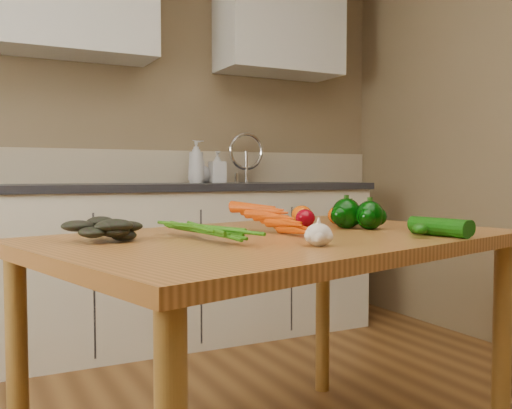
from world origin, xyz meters
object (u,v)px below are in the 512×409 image
at_px(tomato_c, 338,215).
at_px(leafy_greens, 99,223).
at_px(carrot_bunch, 250,223).
at_px(pepper_a, 346,214).
at_px(tomato_a, 305,218).
at_px(pepper_c, 370,215).
at_px(zucchini_b, 440,227).
at_px(garlic_bulb, 319,235).
at_px(tomato_b, 302,215).
at_px(table, 279,262).
at_px(soap_bottle_a, 196,162).
at_px(pepper_b, 350,214).
at_px(soap_bottle_b, 217,167).
at_px(soap_bottle_c, 202,171).
at_px(zucchini_a, 440,226).

bearing_deg(tomato_c, leafy_greens, -170.96).
bearing_deg(carrot_bunch, pepper_a, -8.00).
bearing_deg(tomato_a, tomato_c, 14.80).
xyz_separation_m(carrot_bunch, pepper_a, (0.39, 0.05, 0.01)).
relative_size(pepper_c, tomato_a, 1.37).
distance_m(tomato_c, zucchini_b, 0.48).
distance_m(garlic_bulb, tomato_a, 0.53).
bearing_deg(tomato_c, tomato_b, 157.50).
bearing_deg(table, soap_bottle_a, 62.60).
xyz_separation_m(table, tomato_a, (0.21, 0.18, 0.12)).
relative_size(garlic_bulb, tomato_c, 0.96).
xyz_separation_m(garlic_bulb, tomato_c, (0.42, 0.51, 0.00)).
xyz_separation_m(table, pepper_c, (0.36, 0.01, 0.13)).
relative_size(leafy_greens, tomato_b, 2.66).
xyz_separation_m(pepper_b, tomato_a, (-0.18, 0.01, -0.01)).
bearing_deg(pepper_c, soap_bottle_b, 84.19).
relative_size(pepper_a, tomato_a, 1.46).
bearing_deg(table, leafy_greens, 157.01).
distance_m(carrot_bunch, leafy_greens, 0.45).
distance_m(soap_bottle_a, pepper_b, 1.54).
bearing_deg(table, zucchini_b, -47.09).
height_order(table, leafy_greens, leafy_greens).
bearing_deg(leafy_greens, zucchini_b, -19.89).
xyz_separation_m(carrot_bunch, pepper_b, (0.47, 0.13, 0.01)).
bearing_deg(pepper_c, carrot_bunch, 177.31).
height_order(soap_bottle_a, tomato_b, soap_bottle_a).
relative_size(soap_bottle_c, pepper_b, 1.78).
relative_size(soap_bottle_a, zucchini_b, 1.38).
bearing_deg(leafy_greens, garlic_bulb, -37.48).
xyz_separation_m(tomato_a, tomato_c, (0.17, 0.04, 0.00)).
bearing_deg(zucchini_b, pepper_a, 105.91).
distance_m(tomato_b, zucchini_b, 0.55).
xyz_separation_m(table, garlic_bulb, (-0.05, -0.29, 0.11)).
xyz_separation_m(soap_bottle_b, pepper_c, (-0.17, -1.70, -0.18)).
distance_m(carrot_bunch, tomato_c, 0.50).
relative_size(table, pepper_c, 17.06).
distance_m(soap_bottle_c, tomato_b, 1.52).
bearing_deg(leafy_greens, pepper_c, -4.26).
bearing_deg(carrot_bunch, tomato_b, 21.12).
bearing_deg(pepper_a, garlic_bulb, -134.06).
distance_m(soap_bottle_b, zucchini_a, 1.93).
bearing_deg(soap_bottle_a, carrot_bunch, 158.06).
height_order(pepper_b, zucchini_b, pepper_b).
relative_size(soap_bottle_b, tomato_c, 2.67).
relative_size(garlic_bulb, zucchini_b, 0.37).
bearing_deg(tomato_a, carrot_bunch, -153.55).
bearing_deg(pepper_b, table, -157.34).
distance_m(pepper_c, zucchini_a, 0.24).
bearing_deg(soap_bottle_c, tomato_b, 8.73).
bearing_deg(zucchini_a, table, 155.59).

